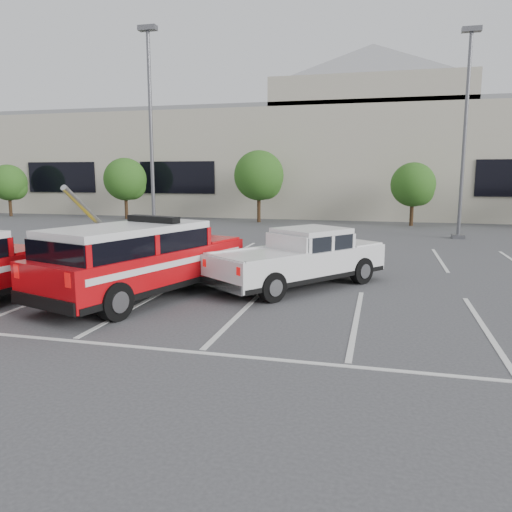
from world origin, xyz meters
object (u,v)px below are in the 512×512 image
Objects in this scene: fire_chief_suv at (141,265)px; tree_mid_left at (260,177)px; light_pole_left at (151,134)px; white_pickup at (300,264)px; tree_left at (127,181)px; convention_building at (347,156)px; light_pole_mid at (465,135)px; tree_mid_right at (414,186)px; utility_rig at (77,253)px; tree_far_left at (10,184)px.

tree_mid_left is at bearing 113.34° from fire_chief_suv.
light_pole_left is 13.40m from white_pickup.
tree_left is at bearing 166.95° from white_pickup.
convention_building is 17.27m from light_pole_mid.
tree_mid_right is at bearing 114.70° from white_pickup.
tree_left is at bearing 115.03° from utility_rig.
tree_far_left reaches higher than utility_rig.
light_pole_mid is at bearing 101.90° from white_pickup.
tree_left is 12.43m from light_pole_left.
convention_building reaches higher than tree_mid_left.
convention_building is at bearing 67.61° from light_pole_left.
tree_mid_right is at bearing 107.52° from light_pole_mid.
tree_left is 0.68× the size of fire_chief_suv.
fire_chief_suv is at bearing -95.76° from convention_building.
tree_mid_left is at bearing 153.08° from light_pole_mid.
tree_mid_left is 19.98m from white_pickup.
tree_left reaches higher than white_pickup.
light_pole_left is at bearing -165.07° from light_pole_mid.
tree_mid_right is 19.51m from white_pickup.
light_pole_mid is (6.82, -15.86, 0.47)m from convention_building.
tree_left is 24.53m from fire_chief_suv.
white_pickup is (25.82, -18.97, -1.83)m from tree_far_left.
tree_far_left is at bearing -180.00° from tree_mid_left.
light_pole_left is at bearing -30.71° from tree_far_left.
light_pole_mid is 14.98m from white_pickup.
fire_chief_suv is at bearing -84.78° from tree_mid_left.
light_pole_mid reaches higher than fire_chief_suv.
white_pickup is at bearing -45.04° from light_pole_left.
tree_mid_right reaches higher than utility_rig.
utility_rig is (-2.04, -18.29, -2.46)m from tree_mid_left.
tree_far_left and tree_mid_right have the same top height.
white_pickup is (15.82, -18.97, -2.10)m from tree_left.
tree_far_left is 0.72× the size of white_pickup.
tree_left is 0.43× the size of light_pole_mid.
convention_building reaches higher than tree_mid_right.
utility_rig is (1.05, -8.24, -4.60)m from light_pole_left.
tree_mid_right is at bearing -63.43° from convention_building.
tree_left is at bearing 164.57° from light_pole_mid.
white_pickup is 7.90m from utility_rig.
tree_mid_right is 1.15× the size of utility_rig.
tree_far_left is at bearing -180.00° from tree_left.
light_pole_mid reaches higher than utility_rig.
tree_left is 0.91× the size of tree_mid_left.
light_pole_mid reaches higher than tree_mid_left.
tree_mid_left is 1.39× the size of utility_rig.
utility_rig is (-7.87, 0.68, -0.09)m from white_pickup.
tree_mid_right is at bearing -0.00° from tree_mid_left.
white_pickup is (5.82, -18.97, -2.37)m from tree_mid_left.
fire_chief_suv is at bearing -110.67° from tree_mid_right.
light_pole_left is at bearing -112.39° from convention_building.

